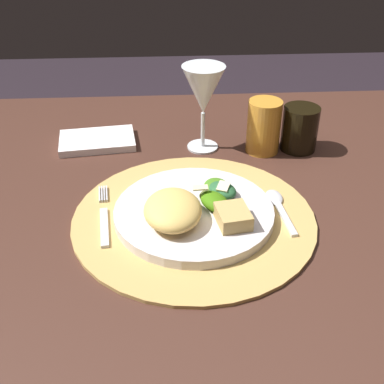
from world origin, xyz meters
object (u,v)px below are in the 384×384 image
(spoon, at_px, (277,203))
(dark_tumbler, at_px, (300,129))
(wine_glass, at_px, (205,92))
(dinner_plate, at_px, (194,213))
(napkin, at_px, (97,141))
(dining_table, at_px, (207,254))
(fork, at_px, (104,217))
(amber_tumbler, at_px, (264,127))

(spoon, bearing_deg, dark_tumbler, 67.74)
(spoon, distance_m, dark_tumbler, 0.22)
(wine_glass, bearing_deg, dinner_plate, -98.48)
(dark_tumbler, bearing_deg, napkin, 173.81)
(dinner_plate, height_order, napkin, dinner_plate)
(dining_table, distance_m, dinner_plate, 0.20)
(dark_tumbler, bearing_deg, dinner_plate, -134.30)
(fork, relative_size, dark_tumbler, 1.87)
(dinner_plate, bearing_deg, dark_tumbler, 45.70)
(spoon, xyz_separation_m, wine_glass, (-0.10, 0.22, 0.11))
(dinner_plate, relative_size, napkin, 1.69)
(spoon, bearing_deg, fork, -175.41)
(spoon, xyz_separation_m, dark_tumbler, (0.08, 0.20, 0.04))
(dining_table, relative_size, spoon, 10.86)
(spoon, distance_m, napkin, 0.40)
(dining_table, xyz_separation_m, dinner_plate, (-0.03, -0.10, 0.17))
(dining_table, height_order, spoon, spoon)
(fork, bearing_deg, wine_glass, 53.35)
(spoon, relative_size, dark_tumbler, 1.45)
(fork, bearing_deg, spoon, 4.59)
(amber_tumbler, distance_m, dark_tumbler, 0.07)
(napkin, bearing_deg, wine_glass, -7.51)
(fork, xyz_separation_m, dark_tumbler, (0.36, 0.22, 0.04))
(napkin, height_order, wine_glass, wine_glass)
(spoon, height_order, amber_tumbler, amber_tumbler)
(spoon, relative_size, napkin, 0.86)
(dinner_plate, distance_m, dark_tumbler, 0.32)
(dinner_plate, bearing_deg, spoon, 10.35)
(dining_table, bearing_deg, spoon, -33.62)
(spoon, bearing_deg, wine_glass, 115.41)
(spoon, height_order, wine_glass, wine_glass)
(fork, relative_size, spoon, 1.29)
(wine_glass, bearing_deg, fork, -126.65)
(dining_table, relative_size, dinner_plate, 5.51)
(dining_table, bearing_deg, dark_tumbler, 34.72)
(dining_table, distance_m, wine_glass, 0.31)
(dinner_plate, xyz_separation_m, dark_tumbler, (0.22, 0.23, 0.03))
(amber_tumbler, bearing_deg, dining_table, -132.45)
(fork, distance_m, amber_tumbler, 0.37)
(fork, distance_m, napkin, 0.27)
(amber_tumbler, bearing_deg, napkin, 171.81)
(fork, bearing_deg, dinner_plate, -1.15)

